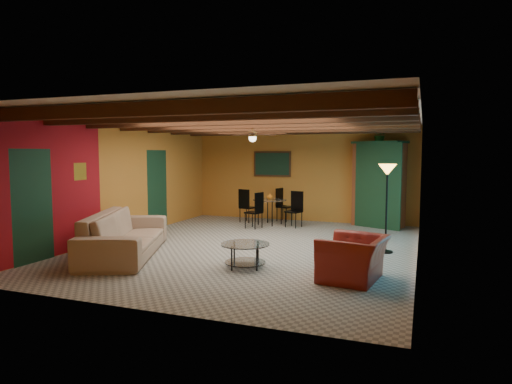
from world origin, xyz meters
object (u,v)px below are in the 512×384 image
at_px(dining_table, 270,207).
at_px(floor_lamp, 386,208).
at_px(sofa, 125,234).
at_px(coffee_table, 245,255).
at_px(armchair, 354,258).
at_px(potted_plant, 380,135).
at_px(vase, 270,187).
at_px(armoire, 379,185).

height_order(dining_table, floor_lamp, floor_lamp).
height_order(sofa, floor_lamp, floor_lamp).
bearing_deg(coffee_table, sofa, 179.00).
height_order(armchair, potted_plant, potted_plant).
xyz_separation_m(coffee_table, dining_table, (-1.11, 4.57, 0.27)).
xyz_separation_m(sofa, dining_table, (1.40, 4.53, 0.06)).
bearing_deg(floor_lamp, vase, 142.72).
distance_m(sofa, armchair, 4.37).
height_order(floor_lamp, vase, floor_lamp).
bearing_deg(armchair, potted_plant, -170.72).
relative_size(armchair, armoire, 0.48).
bearing_deg(dining_table, vase, 180.00).
xyz_separation_m(armchair, potted_plant, (-0.14, 5.42, 2.11)).
xyz_separation_m(dining_table, floor_lamp, (3.28, -2.50, 0.40)).
relative_size(armchair, dining_table, 0.57).
relative_size(potted_plant, vase, 2.62).
xyz_separation_m(armchair, vase, (-2.97, 4.69, 0.71)).
distance_m(armchair, dining_table, 5.55).
bearing_deg(vase, potted_plant, 14.47).
relative_size(sofa, armoire, 1.29).
relative_size(dining_table, floor_lamp, 1.05).
relative_size(sofa, potted_plant, 6.17).
distance_m(sofa, vase, 4.78).
distance_m(sofa, floor_lamp, 5.12).
relative_size(armchair, vase, 5.99).
relative_size(armoire, floor_lamp, 1.26).
distance_m(sofa, potted_plant, 7.05).
relative_size(dining_table, armoire, 0.83).
relative_size(floor_lamp, potted_plant, 3.80).
bearing_deg(vase, dining_table, 0.00).
height_order(armchair, dining_table, dining_table).
bearing_deg(armchair, dining_table, -139.82).
xyz_separation_m(coffee_table, armoire, (1.72, 5.30, 0.90)).
xyz_separation_m(sofa, floor_lamp, (4.68, 2.03, 0.47)).
distance_m(sofa, coffee_table, 2.52).
bearing_deg(potted_plant, sofa, -128.84).
xyz_separation_m(armoire, vase, (-2.83, -0.73, -0.06)).
bearing_deg(sofa, dining_table, -39.78).
bearing_deg(armoire, vase, -141.63).
distance_m(sofa, dining_table, 4.74).
relative_size(armchair, coffee_table, 1.26).
relative_size(coffee_table, floor_lamp, 0.47).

